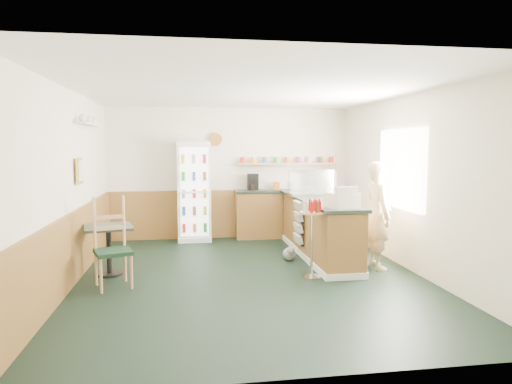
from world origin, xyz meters
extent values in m
plane|color=black|center=(0.00, 0.00, 0.00)|extent=(6.00, 6.00, 0.00)
cube|color=white|center=(0.00, 3.01, 1.35)|extent=(5.00, 0.02, 2.70)
cube|color=white|center=(-2.51, 0.00, 1.35)|extent=(0.02, 6.00, 2.70)
cube|color=white|center=(2.51, 0.00, 1.35)|extent=(0.02, 6.00, 2.70)
cube|color=white|center=(0.00, 0.00, 2.71)|extent=(5.00, 6.00, 0.02)
cube|color=olive|center=(0.00, 2.97, 0.50)|extent=(4.98, 0.05, 1.00)
cube|color=olive|center=(-2.47, 0.00, 0.50)|extent=(0.05, 5.98, 1.00)
cube|color=white|center=(2.46, 0.30, 1.55)|extent=(0.06, 1.45, 1.25)
cube|color=gold|center=(-2.45, 0.50, 1.55)|extent=(0.03, 0.32, 0.38)
cube|color=white|center=(-2.40, 1.00, 2.25)|extent=(0.18, 1.20, 0.03)
cylinder|color=#956025|center=(-0.30, 2.94, 2.05)|extent=(0.26, 0.04, 0.26)
cube|color=olive|center=(1.35, 1.07, 0.47)|extent=(0.60, 2.95, 0.95)
cube|color=white|center=(1.35, 1.07, 0.05)|extent=(0.64, 2.97, 0.10)
cube|color=#27352D|center=(1.35, 1.08, 0.98)|extent=(0.68, 3.01, 0.05)
cube|color=olive|center=(1.20, 2.80, 0.47)|extent=(2.20, 0.38, 0.95)
cube|color=#27352D|center=(1.20, 2.80, 0.98)|extent=(2.24, 0.42, 0.05)
cube|color=tan|center=(1.20, 2.88, 1.55)|extent=(2.10, 0.22, 0.04)
cube|color=black|center=(0.45, 2.80, 1.18)|extent=(0.22, 0.18, 0.34)
cylinder|color=#B2664C|center=(0.25, 2.88, 1.63)|extent=(0.10, 0.10, 0.12)
cylinder|color=#B2664C|center=(0.49, 2.88, 1.63)|extent=(0.10, 0.10, 0.12)
cylinder|color=#B2664C|center=(0.72, 2.88, 1.63)|extent=(0.10, 0.10, 0.12)
cylinder|color=#B2664C|center=(0.96, 2.88, 1.63)|extent=(0.10, 0.10, 0.12)
cylinder|color=#B2664C|center=(1.20, 2.88, 1.63)|extent=(0.10, 0.10, 0.12)
cylinder|color=#B2664C|center=(1.44, 2.88, 1.63)|extent=(0.10, 0.10, 0.12)
cylinder|color=#B2664C|center=(1.67, 2.88, 1.63)|extent=(0.10, 0.10, 0.12)
cylinder|color=#B2664C|center=(1.91, 2.88, 1.63)|extent=(0.10, 0.10, 0.12)
cylinder|color=#B2664C|center=(2.15, 2.88, 1.63)|extent=(0.10, 0.10, 0.12)
cube|color=white|center=(-0.75, 2.78, 1.00)|extent=(0.66, 0.47, 2.01)
cube|color=white|center=(-0.75, 2.55, 1.01)|extent=(0.56, 0.02, 1.77)
cube|color=silver|center=(-0.75, 2.48, 1.01)|extent=(0.60, 0.02, 1.84)
cube|color=silver|center=(1.35, 1.53, 1.04)|extent=(0.82, 0.43, 0.06)
cube|color=silver|center=(1.35, 1.53, 1.27)|extent=(0.80, 0.41, 0.41)
cube|color=#EFE3C5|center=(1.35, -0.12, 1.12)|extent=(0.46, 0.48, 0.22)
imported|color=tan|center=(2.05, 0.19, 0.84)|extent=(0.41, 0.56, 1.68)
cylinder|color=silver|center=(0.88, -0.18, 0.01)|extent=(0.28, 0.28, 0.02)
cylinder|color=silver|center=(0.88, -0.18, 0.48)|extent=(0.04, 0.04, 0.95)
cylinder|color=tan|center=(0.88, -0.18, 0.96)|extent=(0.36, 0.36, 0.03)
cylinder|color=red|center=(0.99, -0.16, 1.05)|extent=(0.05, 0.05, 0.16)
cylinder|color=red|center=(0.95, -0.09, 1.05)|extent=(0.05, 0.05, 0.16)
cylinder|color=red|center=(0.88, -0.07, 1.05)|extent=(0.05, 0.05, 0.16)
cylinder|color=red|center=(0.81, -0.10, 1.05)|extent=(0.05, 0.05, 0.16)
cylinder|color=red|center=(0.77, -0.17, 1.05)|extent=(0.05, 0.05, 0.16)
cylinder|color=red|center=(0.79, -0.24, 1.05)|extent=(0.05, 0.05, 0.16)
cylinder|color=red|center=(0.85, -0.29, 1.05)|extent=(0.05, 0.05, 0.16)
cylinder|color=red|center=(0.92, -0.28, 1.05)|extent=(0.05, 0.05, 0.16)
cylinder|color=red|center=(0.98, -0.23, 1.05)|extent=(0.05, 0.05, 0.16)
cube|color=black|center=(1.01, 1.07, 0.25)|extent=(0.05, 0.47, 0.03)
cube|color=silver|center=(0.99, 1.07, 0.32)|extent=(0.09, 0.43, 0.16)
cube|color=black|center=(1.01, 1.07, 0.44)|extent=(0.05, 0.47, 0.03)
cube|color=silver|center=(0.99, 1.07, 0.51)|extent=(0.09, 0.43, 0.16)
cube|color=black|center=(1.01, 1.07, 0.64)|extent=(0.05, 0.47, 0.03)
cube|color=silver|center=(0.99, 1.07, 0.71)|extent=(0.09, 0.43, 0.16)
cube|color=black|center=(1.01, 1.07, 0.83)|extent=(0.05, 0.47, 0.03)
cube|color=silver|center=(0.99, 1.07, 0.90)|extent=(0.09, 0.43, 0.16)
cylinder|color=black|center=(-2.05, 0.40, 0.02)|extent=(0.38, 0.38, 0.04)
cylinder|color=black|center=(-2.05, 0.40, 0.37)|extent=(0.08, 0.08, 0.67)
cube|color=#27352D|center=(-2.05, 0.40, 0.72)|extent=(0.80, 0.80, 0.04)
cube|color=black|center=(-1.89, -0.23, 0.49)|extent=(0.58, 0.58, 0.05)
cylinder|color=tan|center=(-2.09, -0.43, 0.24)|extent=(0.04, 0.04, 0.48)
cylinder|color=tan|center=(-1.70, -0.43, 0.24)|extent=(0.04, 0.04, 0.48)
cylinder|color=tan|center=(-2.09, -0.03, 0.24)|extent=(0.04, 0.04, 0.48)
cylinder|color=tan|center=(-1.70, -0.03, 0.24)|extent=(0.04, 0.04, 0.48)
cube|color=tan|center=(-1.89, -0.02, 0.86)|extent=(0.40, 0.18, 0.74)
sphere|color=#979792|center=(0.79, 0.85, 0.11)|extent=(0.22, 0.22, 0.22)
sphere|color=#979792|center=(0.79, 0.74, 0.20)|extent=(0.13, 0.13, 0.13)
camera|label=1|loc=(-0.89, -6.48, 1.90)|focal=32.00mm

